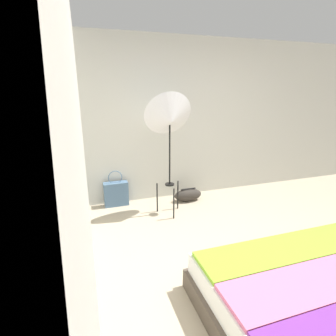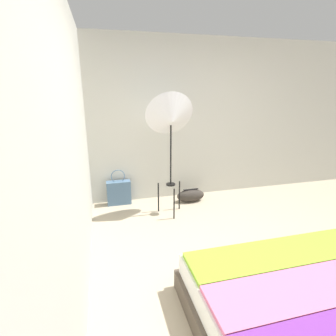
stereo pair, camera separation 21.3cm
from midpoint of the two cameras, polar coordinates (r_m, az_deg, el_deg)
name	(u,v)px [view 2 (the right image)]	position (r m, az deg, el deg)	size (l,w,h in m)	color
ground_plane	(260,279)	(3.00, 21.39, -21.56)	(14.00, 14.00, 0.00)	tan
wall_back	(189,121)	(4.42, 5.95, 10.18)	(8.00, 0.05, 2.60)	beige
wall_side_left	(78,139)	(2.89, -17.05, 5.97)	(0.05, 8.00, 2.60)	beige
bed	(335,331)	(2.48, 34.99, -27.18)	(1.80, 1.83, 0.42)	#4C4238
photo_umbrella	(171,119)	(3.64, 2.33, 10.65)	(0.68, 0.49, 1.78)	black
tote_bag	(119,192)	(4.31, -9.25, -5.25)	(0.38, 0.14, 0.59)	slate
duffel_bag	(191,195)	(4.41, 6.33, -5.97)	(0.47, 0.21, 0.22)	#332D28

